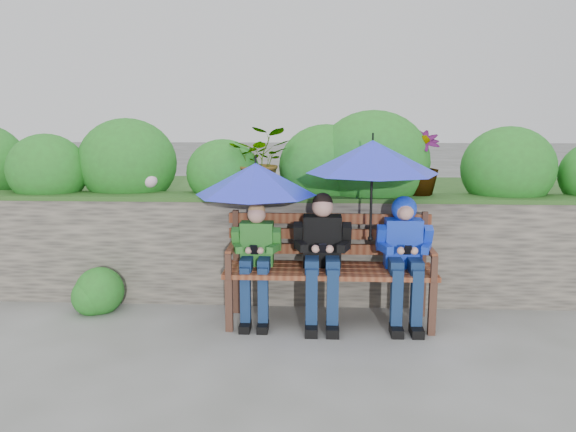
{
  "coord_description": "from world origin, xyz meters",
  "views": [
    {
      "loc": [
        0.22,
        -4.49,
        1.8
      ],
      "look_at": [
        0.0,
        0.1,
        0.95
      ],
      "focal_mm": 35.0,
      "sensor_mm": 36.0,
      "label": 1
    }
  ],
  "objects_px": {
    "boy_right": "(404,249)",
    "umbrella_left": "(256,179)",
    "park_bench": "(329,260)",
    "boy_middle": "(322,251)",
    "umbrella_right": "(372,157)",
    "boy_left": "(256,255)"
  },
  "relations": [
    {
      "from": "park_bench",
      "to": "umbrella_left",
      "type": "distance_m",
      "value": 0.95
    },
    {
      "from": "boy_middle",
      "to": "umbrella_right",
      "type": "height_order",
      "value": "umbrella_right"
    },
    {
      "from": "boy_right",
      "to": "umbrella_left",
      "type": "relative_size",
      "value": 1.06
    },
    {
      "from": "boy_right",
      "to": "umbrella_right",
      "type": "xyz_separation_m",
      "value": [
        -0.29,
        0.02,
        0.77
      ]
    },
    {
      "from": "boy_left",
      "to": "umbrella_left",
      "type": "xyz_separation_m",
      "value": [
        -0.0,
        0.05,
        0.65
      ]
    },
    {
      "from": "boy_left",
      "to": "umbrella_left",
      "type": "height_order",
      "value": "umbrella_left"
    },
    {
      "from": "boy_middle",
      "to": "umbrella_right",
      "type": "xyz_separation_m",
      "value": [
        0.41,
        0.03,
        0.8
      ]
    },
    {
      "from": "boy_left",
      "to": "boy_middle",
      "type": "relative_size",
      "value": 0.92
    },
    {
      "from": "boy_middle",
      "to": "boy_right",
      "type": "relative_size",
      "value": 1.02
    },
    {
      "from": "umbrella_left",
      "to": "umbrella_right",
      "type": "xyz_separation_m",
      "value": [
        0.97,
        -0.03,
        0.19
      ]
    },
    {
      "from": "boy_left",
      "to": "umbrella_right",
      "type": "bearing_deg",
      "value": 1.47
    },
    {
      "from": "boy_right",
      "to": "umbrella_left",
      "type": "xyz_separation_m",
      "value": [
        -1.26,
        0.05,
        0.58
      ]
    },
    {
      "from": "park_bench",
      "to": "umbrella_left",
      "type": "xyz_separation_m",
      "value": [
        -0.63,
        -0.02,
        0.71
      ]
    },
    {
      "from": "park_bench",
      "to": "boy_middle",
      "type": "xyz_separation_m",
      "value": [
        -0.06,
        -0.08,
        0.1
      ]
    },
    {
      "from": "boy_right",
      "to": "park_bench",
      "type": "bearing_deg",
      "value": 173.84
    },
    {
      "from": "boy_right",
      "to": "umbrella_right",
      "type": "height_order",
      "value": "umbrella_right"
    },
    {
      "from": "boy_middle",
      "to": "boy_right",
      "type": "height_order",
      "value": "boy_middle"
    },
    {
      "from": "boy_right",
      "to": "umbrella_right",
      "type": "distance_m",
      "value": 0.82
    },
    {
      "from": "park_bench",
      "to": "boy_middle",
      "type": "height_order",
      "value": "boy_middle"
    },
    {
      "from": "boy_left",
      "to": "umbrella_right",
      "type": "xyz_separation_m",
      "value": [
        0.97,
        0.03,
        0.84
      ]
    },
    {
      "from": "park_bench",
      "to": "boy_right",
      "type": "relative_size",
      "value": 1.62
    },
    {
      "from": "umbrella_right",
      "to": "park_bench",
      "type": "bearing_deg",
      "value": 171.83
    }
  ]
}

